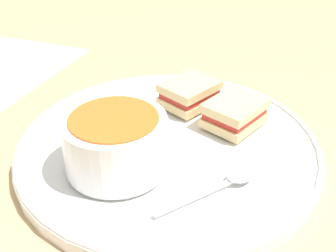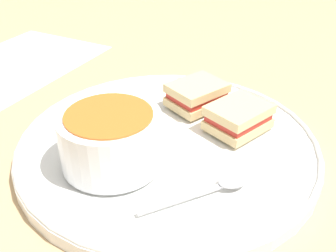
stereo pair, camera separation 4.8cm
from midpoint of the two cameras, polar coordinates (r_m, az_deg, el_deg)
The scene contains 6 objects.
ground_plane at distance 0.50m, azimuth -2.75°, elevation -3.74°, with size 2.40×2.40×0.00m, color tan.
plate at distance 0.49m, azimuth -2.78°, elevation -2.73°, with size 0.37×0.37×0.02m.
soup_bowl at distance 0.43m, azimuth -10.78°, elevation -2.43°, with size 0.11×0.11×0.06m.
spoon at distance 0.42m, azimuth 6.22°, elevation -7.74°, with size 0.11×0.09×0.01m.
sandwich_half_near at distance 0.51m, azimuth 7.04°, elevation 1.84°, with size 0.09×0.09×0.03m.
sandwich_half_far at distance 0.55m, azimuth 0.68°, elevation 4.71°, with size 0.09×0.09×0.03m.
Camera 1 is at (-0.05, 0.40, 0.29)m, focal length 42.00 mm.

